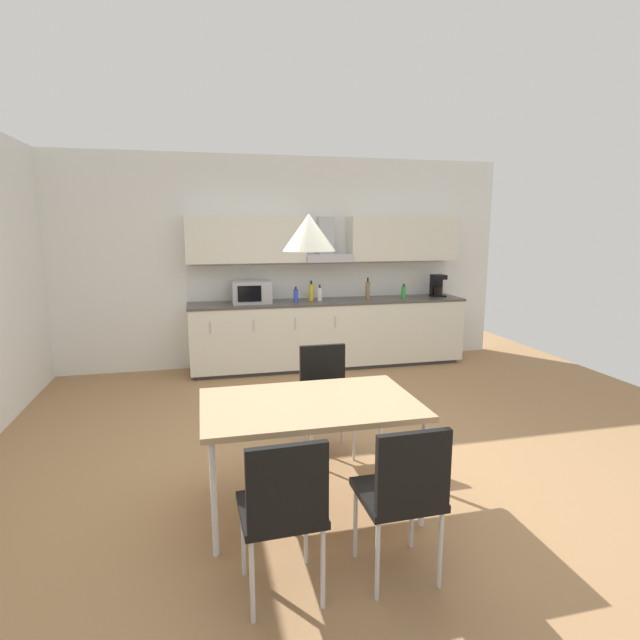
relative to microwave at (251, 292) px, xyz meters
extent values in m
cube|color=#9E754C|center=(0.26, -2.64, -1.03)|extent=(8.05, 8.83, 0.02)
cube|color=white|center=(0.26, 0.35, 0.34)|extent=(6.44, 0.10, 2.72)
cube|color=#333333|center=(1.01, 0.00, -1.00)|extent=(3.44, 0.56, 0.05)
cube|color=silver|center=(1.01, 0.00, -0.57)|extent=(3.58, 0.60, 0.80)
cube|color=#4C4742|center=(1.01, 0.00, -0.16)|extent=(3.60, 0.62, 0.03)
cube|color=silver|center=(-0.52, -0.31, -0.37)|extent=(0.01, 0.01, 0.14)
cube|color=silver|center=(-0.01, -0.31, -0.37)|extent=(0.01, 0.01, 0.14)
cube|color=silver|center=(0.50, -0.31, -0.37)|extent=(0.01, 0.01, 0.14)
cube|color=silver|center=(1.01, -0.31, -0.37)|extent=(0.01, 0.01, 0.14)
cube|color=silver|center=(1.01, 0.29, 0.09)|extent=(3.58, 0.02, 0.46)
cube|color=silver|center=(-0.04, 0.13, 0.65)|extent=(1.49, 0.34, 0.58)
cube|color=silver|center=(2.06, 0.13, 0.65)|extent=(1.49, 0.34, 0.58)
cube|color=#B7BABF|center=(1.01, 0.11, 0.41)|extent=(0.61, 0.40, 0.10)
cube|color=#B7BABF|center=(1.01, 0.22, 0.67)|extent=(0.20, 0.16, 0.53)
cube|color=#ADADB2|center=(0.00, 0.00, 0.00)|extent=(0.48, 0.34, 0.28)
cube|color=black|center=(-0.04, -0.17, 0.00)|extent=(0.29, 0.01, 0.20)
cube|color=black|center=(2.55, 0.00, -0.13)|extent=(0.18, 0.18, 0.02)
cylinder|color=black|center=(2.55, -0.01, -0.06)|extent=(0.12, 0.12, 0.12)
cube|color=black|center=(2.55, 0.06, 0.01)|extent=(0.16, 0.08, 0.30)
cube|color=black|center=(2.55, -0.01, 0.13)|extent=(0.18, 0.16, 0.06)
cylinder|color=green|center=(2.04, -0.03, -0.06)|extent=(0.06, 0.06, 0.16)
cylinder|color=black|center=(2.04, -0.03, 0.03)|extent=(0.02, 0.02, 0.03)
cylinder|color=brown|center=(1.52, -0.05, -0.02)|extent=(0.06, 0.06, 0.24)
cylinder|color=black|center=(1.52, -0.05, 0.12)|extent=(0.02, 0.02, 0.05)
cylinder|color=yellow|center=(0.78, 0.05, -0.03)|extent=(0.06, 0.06, 0.21)
cylinder|color=black|center=(0.78, 0.05, 0.09)|extent=(0.03, 0.03, 0.05)
cylinder|color=white|center=(0.88, -0.01, -0.05)|extent=(0.06, 0.06, 0.17)
cylinder|color=black|center=(0.88, -0.01, 0.05)|extent=(0.02, 0.02, 0.04)
cylinder|color=blue|center=(0.56, -0.04, -0.06)|extent=(0.06, 0.06, 0.16)
cylinder|color=black|center=(0.56, -0.04, 0.04)|extent=(0.02, 0.02, 0.04)
cube|color=tan|center=(0.03, -3.27, -0.31)|extent=(1.37, 0.86, 0.04)
cylinder|color=silver|center=(-0.59, -3.64, -0.68)|extent=(0.04, 0.04, 0.69)
cylinder|color=silver|center=(0.66, -3.64, -0.68)|extent=(0.04, 0.04, 0.69)
cylinder|color=silver|center=(-0.59, -2.90, -0.68)|extent=(0.04, 0.04, 0.69)
cylinder|color=silver|center=(0.66, -2.90, -0.68)|extent=(0.04, 0.04, 0.69)
cube|color=black|center=(-0.27, -4.00, -0.57)|extent=(0.41, 0.41, 0.04)
cube|color=black|center=(-0.27, -4.18, -0.35)|extent=(0.38, 0.05, 0.40)
cylinder|color=silver|center=(-0.45, -3.84, -0.81)|extent=(0.02, 0.02, 0.43)
cylinder|color=silver|center=(-0.11, -3.83, -0.81)|extent=(0.02, 0.02, 0.43)
cylinder|color=silver|center=(-0.44, -4.18, -0.81)|extent=(0.02, 0.02, 0.43)
cylinder|color=silver|center=(-0.10, -4.17, -0.81)|extent=(0.02, 0.02, 0.43)
cube|color=black|center=(0.34, -4.00, -0.57)|extent=(0.41, 0.41, 0.04)
cube|color=black|center=(0.34, -4.18, -0.35)|extent=(0.38, 0.05, 0.40)
cylinder|color=silver|center=(0.17, -3.84, -0.81)|extent=(0.02, 0.02, 0.43)
cylinder|color=silver|center=(0.51, -3.83, -0.81)|extent=(0.02, 0.02, 0.43)
cylinder|color=silver|center=(0.17, -4.18, -0.81)|extent=(0.02, 0.02, 0.43)
cylinder|color=silver|center=(0.51, -4.17, -0.81)|extent=(0.02, 0.02, 0.43)
cube|color=black|center=(0.34, -2.54, -0.57)|extent=(0.40, 0.40, 0.04)
cube|color=black|center=(0.34, -2.36, -0.35)|extent=(0.38, 0.04, 0.40)
cylinder|color=silver|center=(0.51, -2.71, -0.81)|extent=(0.02, 0.02, 0.43)
cylinder|color=silver|center=(0.17, -2.71, -0.81)|extent=(0.02, 0.02, 0.43)
cylinder|color=silver|center=(0.51, -2.37, -0.81)|extent=(0.02, 0.02, 0.43)
cylinder|color=silver|center=(0.17, -2.37, -0.81)|extent=(0.02, 0.02, 0.43)
cone|color=silver|center=(0.03, -3.27, 0.77)|extent=(0.32, 0.32, 0.22)
camera|label=1|loc=(-0.61, -6.24, 0.80)|focal=28.00mm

